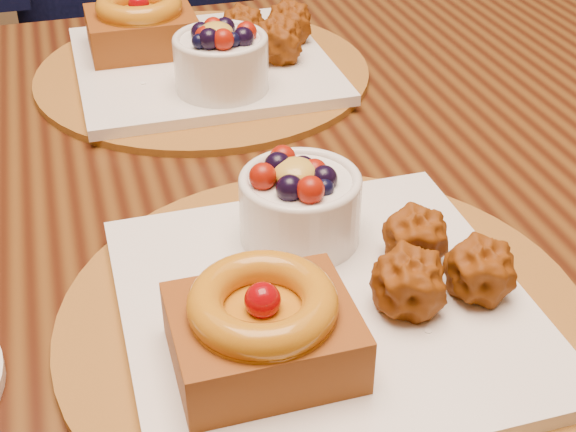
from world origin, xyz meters
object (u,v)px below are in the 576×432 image
object	(u,v)px
dining_table	(252,236)
place_setting_near	(319,288)
place_setting_far	(200,54)
chair_far	(143,49)

from	to	relation	value
dining_table	place_setting_near	bearing A→B (deg)	-90.83
place_setting_far	chair_far	bearing A→B (deg)	88.82
place_setting_near	chair_far	xyz separation A→B (m)	(0.02, 1.25, -0.32)
place_setting_near	place_setting_far	xyz separation A→B (m)	(-0.00, 0.43, 0.00)
place_setting_far	chair_far	size ratio (longest dim) A/B	0.46
dining_table	place_setting_far	size ratio (longest dim) A/B	4.21
place_setting_near	chair_far	size ratio (longest dim) A/B	0.46
place_setting_near	chair_far	bearing A→B (deg)	89.25
place_setting_near	chair_far	world-z (taller)	place_setting_near
chair_far	place_setting_near	bearing A→B (deg)	-104.14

